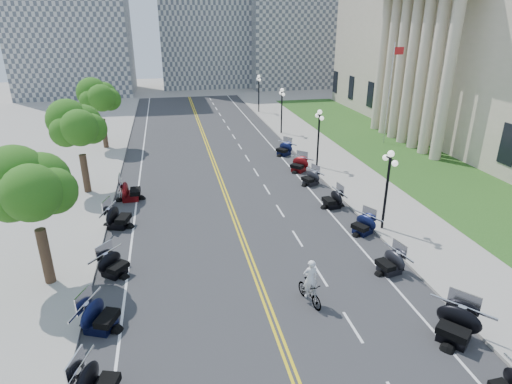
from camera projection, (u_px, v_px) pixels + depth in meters
ground at (259, 283)px, 21.07m from camera, size 160.00×160.00×0.00m
road at (229, 203)px, 30.13m from camera, size 16.00×90.00×0.01m
centerline_yellow_a at (227, 203)px, 30.11m from camera, size 0.12×90.00×0.00m
centerline_yellow_b at (231, 203)px, 30.15m from camera, size 0.12×90.00×0.00m
edge_line_north at (315, 196)px, 31.34m from camera, size 0.12×90.00×0.00m
edge_line_south at (135, 211)px, 28.92m from camera, size 0.12×90.00×0.00m
lane_dash_5 at (353, 327)px, 18.05m from camera, size 0.12×2.00×0.00m
lane_dash_6 at (320, 275)px, 21.67m from camera, size 0.12×2.00×0.00m
lane_dash_7 at (297, 238)px, 25.30m from camera, size 0.12×2.00×0.00m
lane_dash_8 at (280, 211)px, 28.92m from camera, size 0.12×2.00×0.00m
lane_dash_9 at (267, 189)px, 32.55m from camera, size 0.12×2.00×0.00m
lane_dash_10 at (256, 172)px, 36.18m from camera, size 0.12×2.00×0.00m
lane_dash_11 at (247, 158)px, 39.80m from camera, size 0.12×2.00×0.00m
lane_dash_12 at (240, 146)px, 43.43m from camera, size 0.12×2.00×0.00m
lane_dash_13 at (234, 137)px, 47.05m from camera, size 0.12×2.00×0.00m
lane_dash_14 at (228, 128)px, 50.68m from camera, size 0.12×2.00×0.00m
lane_dash_15 at (224, 121)px, 54.31m from camera, size 0.12×2.00×0.00m
lane_dash_16 at (220, 114)px, 57.93m from camera, size 0.12×2.00×0.00m
lane_dash_17 at (216, 109)px, 61.56m from camera, size 0.12×2.00×0.00m
lane_dash_18 at (213, 104)px, 65.18m from camera, size 0.12×2.00×0.00m
lane_dash_19 at (210, 99)px, 68.81m from camera, size 0.12×2.00×0.00m
sidewalk_north at (367, 191)px, 32.10m from camera, size 5.00×90.00×0.15m
sidewalk_south at (71, 215)px, 28.12m from camera, size 5.00×90.00×0.15m
lawn at (399, 155)px, 40.68m from camera, size 9.00×60.00×0.10m
distant_block_a at (69, 12)px, 68.96m from camera, size 18.00×14.00×26.00m
distant_block_b at (202, 1)px, 77.81m from camera, size 16.00×12.00×30.00m
distant_block_c at (301, 25)px, 80.01m from camera, size 20.00×14.00×22.00m
street_lamp_2 at (386, 191)px, 25.34m from camera, size 0.50×1.20×4.90m
street_lamp_3 at (318, 139)px, 36.22m from camera, size 0.50×1.20×4.90m
street_lamp_4 at (282, 111)px, 47.10m from camera, size 0.50×1.20×4.90m
street_lamp_5 at (259, 94)px, 57.98m from camera, size 0.50×1.20×4.90m
flagpole at (389, 95)px, 42.54m from camera, size 1.10×0.20×10.00m
tree_2 at (33, 195)px, 19.20m from camera, size 4.80×4.80×9.20m
tree_3 at (79, 131)px, 30.07m from camera, size 4.80×4.80×9.20m
tree_4 at (100, 101)px, 40.95m from camera, size 4.80×4.80×9.20m
motorcycle_n_4 at (456, 324)px, 17.06m from camera, size 3.13×3.13×1.56m
motorcycle_n_5 at (390, 261)px, 21.71m from camera, size 2.20×2.20×1.29m
motorcycle_n_6 at (363, 224)px, 25.69m from camera, size 2.43×2.43×1.27m
motorcycle_n_7 at (333, 198)px, 29.26m from camera, size 2.07×2.07×1.31m
motorcycle_n_8 at (310, 177)px, 33.26m from camera, size 2.32×2.32×1.24m
motorcycle_n_9 at (299, 164)px, 36.15m from camera, size 2.71×2.71×1.34m
motorcycle_n_10 at (284, 148)px, 40.48m from camera, size 2.68×2.68×1.35m
motorcycle_s_4 at (96, 383)px, 14.36m from camera, size 2.62×2.62×1.46m
motorcycle_s_5 at (99, 315)px, 17.69m from camera, size 2.71×2.71×1.45m
motorcycle_s_6 at (114, 263)px, 21.50m from camera, size 2.67×2.67×1.33m
motorcycle_s_7 at (118, 216)px, 26.43m from camera, size 2.67×2.67×1.50m
motorcycle_s_8 at (130, 190)px, 30.41m from camera, size 2.26×2.26×1.55m
bicycle at (310, 292)px, 19.39m from camera, size 0.98×1.98×1.15m
cyclist_rider at (311, 263)px, 18.82m from camera, size 0.69×0.45×1.89m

